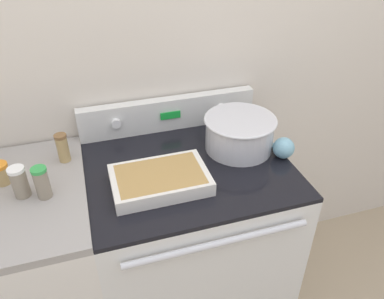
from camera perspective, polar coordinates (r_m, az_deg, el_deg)
name	(u,v)px	position (r m, az deg, el deg)	size (l,w,h in m)	color
kitchen_wall	(163,56)	(1.64, -4.41, 14.08)	(8.00, 0.05, 2.50)	beige
stove_range	(189,246)	(1.79, -0.47, -14.49)	(0.79, 0.69, 0.93)	silver
control_panel	(169,114)	(1.69, -3.57, 5.49)	(0.79, 0.07, 0.15)	silver
side_counter	(47,279)	(1.78, -21.19, -17.90)	(0.46, 0.66, 0.94)	silver
mixing_bowl	(239,132)	(1.55, 7.25, 2.73)	(0.30, 0.30, 0.14)	silver
casserole_dish	(160,179)	(1.36, -4.90, -4.51)	(0.35, 0.23, 0.05)	silver
ladle	(283,147)	(1.55, 13.66, 0.30)	(0.09, 0.26, 0.09)	#7AB2C6
spice_jar_brown_cap	(63,148)	(1.53, -19.11, 0.26)	(0.05, 0.05, 0.12)	tan
spice_jar_green_cap	(42,182)	(1.37, -21.90, -4.68)	(0.05, 0.05, 0.12)	gray
spice_jar_white_cap	(19,182)	(1.41, -24.80, -4.51)	(0.06, 0.06, 0.12)	gray
spice_jar_orange_cap	(1,173)	(1.51, -27.11, -3.27)	(0.06, 0.06, 0.08)	tan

